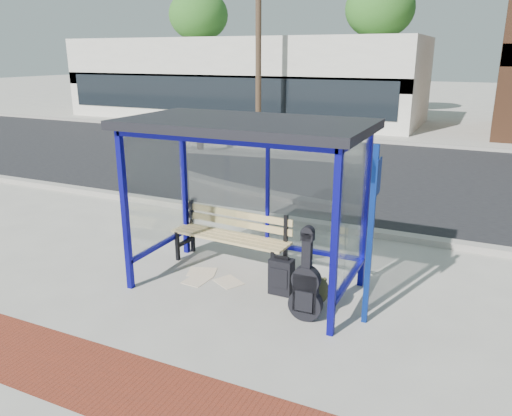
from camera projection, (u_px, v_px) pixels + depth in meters
The scene contains 19 objects.
ground at pixel (246, 286), 7.29m from camera, with size 120.00×120.00×0.00m, color #B2ADA0.
brick_paver_strip at pixel (133, 389), 5.04m from camera, with size 60.00×1.00×0.01m, color maroon.
curb_near at pixel (311, 224), 9.78m from camera, with size 60.00×0.25×0.12m, color gray.
street_asphalt at pixel (370, 173), 14.21m from camera, with size 60.00×10.00×0.00m, color black.
curb_far at pixel (401, 143), 18.61m from camera, with size 60.00×0.25×0.12m, color gray.
far_sidewalk at pixel (409, 137), 20.27m from camera, with size 60.00×4.00×0.01m, color #B2ADA0.
bus_shelter at pixel (248, 145), 6.74m from camera, with size 3.30×1.80×2.42m.
storefront_white at pixel (243, 79), 25.90m from camera, with size 18.00×6.04×4.00m.
tree_left at pixel (199, 16), 30.37m from camera, with size 3.60×3.60×7.03m.
tree_mid at pixel (380, 9), 25.92m from camera, with size 3.60×3.60×7.03m.
utility_pole_west at pixel (258, 31), 20.10m from camera, with size 1.60×0.24×8.00m.
bench at pixel (232, 234), 7.90m from camera, with size 2.00×0.60×0.93m.
guitar_bag at pixel (306, 289), 6.25m from camera, with size 0.44×0.14×1.19m.
suitcase at pixel (281, 276), 6.99m from camera, with size 0.33×0.22×0.57m.
backpack at pixel (317, 291), 6.74m from camera, with size 0.33×0.31×0.37m.
sign_post at pixel (372, 227), 5.95m from camera, with size 0.09×0.28×2.27m.
newspaper_a at pixel (229, 282), 7.42m from camera, with size 0.41×0.32×0.01m, color white.
newspaper_b at pixel (202, 272), 7.76m from camera, with size 0.43×0.34×0.01m, color white.
newspaper_c at pixel (197, 280), 7.48m from camera, with size 0.41×0.33×0.01m, color white.
Camera 1 is at (2.93, -5.94, 3.25)m, focal length 35.00 mm.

